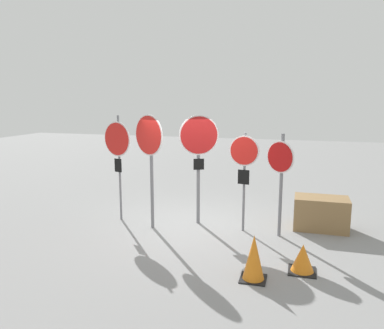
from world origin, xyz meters
name	(u,v)px	position (x,y,z in m)	size (l,w,h in m)	color
ground_plane	(198,227)	(0.00, 0.00, 0.00)	(40.00, 40.00, 0.00)	gray
stop_sign_0	(117,145)	(-2.01, 0.01, 1.86)	(0.80, 0.29, 2.57)	slate
stop_sign_1	(149,146)	(-1.04, -0.34, 1.91)	(0.82, 0.45, 2.62)	slate
stop_sign_2	(199,147)	(-0.07, 0.28, 1.85)	(0.85, 0.42, 2.59)	slate
stop_sign_3	(244,160)	(1.03, 0.05, 1.62)	(0.67, 0.15, 2.23)	slate
stop_sign_4	(280,168)	(1.82, -0.05, 1.52)	(0.58, 0.40, 2.24)	slate
traffic_cone_0	(254,258)	(1.55, -2.20, 0.38)	(0.43, 0.43, 0.77)	black
traffic_cone_1	(303,258)	(2.33, -1.68, 0.25)	(0.47, 0.47, 0.50)	black
storage_crate	(321,213)	(2.73, 0.69, 0.37)	(1.19, 0.72, 0.75)	olive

